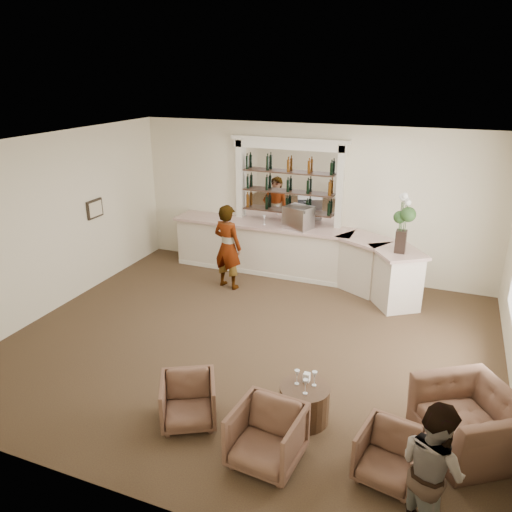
% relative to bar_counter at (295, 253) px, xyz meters
% --- Properties ---
extents(ground, '(8.00, 8.00, 0.00)m').
position_rel_bar_counter_xyz_m(ground, '(0.16, -3.00, -0.57)').
color(ground, brown).
rests_on(ground, ground).
extents(room_shell, '(8.04, 7.02, 3.32)m').
position_rel_bar_counter_xyz_m(room_shell, '(0.33, -2.29, 1.77)').
color(room_shell, '#EEE5C6').
rests_on(room_shell, ground).
extents(bar_counter, '(5.72, 1.80, 1.14)m').
position_rel_bar_counter_xyz_m(bar_counter, '(0.00, 0.00, 0.00)').
color(bar_counter, silver).
rests_on(bar_counter, ground).
extents(back_bar_alcove, '(2.64, 0.25, 3.00)m').
position_rel_bar_counter_xyz_m(back_bar_alcove, '(-0.34, 0.41, 1.46)').
color(back_bar_alcove, white).
rests_on(back_bar_alcove, ground).
extents(cocktail_table, '(0.66, 0.66, 0.50)m').
position_rel_bar_counter_xyz_m(cocktail_table, '(1.56, -4.56, -0.32)').
color(cocktail_table, '#4A3120').
rests_on(cocktail_table, ground).
extents(sommelier, '(0.73, 0.56, 1.80)m').
position_rel_bar_counter_xyz_m(sommelier, '(-1.17, -1.00, 0.33)').
color(sommelier, gray).
rests_on(sommelier, ground).
extents(guest, '(0.91, 0.92, 1.50)m').
position_rel_bar_counter_xyz_m(guest, '(3.17, -5.73, 0.18)').
color(guest, gray).
rests_on(guest, ground).
extents(armchair_left, '(0.95, 0.96, 0.65)m').
position_rel_bar_counter_xyz_m(armchair_left, '(0.18, -5.16, -0.25)').
color(armchair_left, brown).
rests_on(armchair_left, ground).
extents(armchair_center, '(0.84, 0.86, 0.72)m').
position_rel_bar_counter_xyz_m(armchair_center, '(1.37, -5.45, -0.21)').
color(armchair_center, brown).
rests_on(armchair_center, ground).
extents(armchair_right, '(0.78, 0.80, 0.63)m').
position_rel_bar_counter_xyz_m(armchair_right, '(2.74, -5.18, -0.26)').
color(armchair_right, brown).
rests_on(armchair_right, ground).
extents(armchair_far, '(1.53, 1.57, 0.78)m').
position_rel_bar_counter_xyz_m(armchair_far, '(3.56, -4.33, -0.19)').
color(armchair_far, brown).
rests_on(armchair_far, ground).
extents(espresso_machine, '(0.66, 0.60, 0.48)m').
position_rel_bar_counter_xyz_m(espresso_machine, '(0.03, 0.04, 0.81)').
color(espresso_machine, '#A9AAAE').
rests_on(espresso_machine, bar_counter).
extents(flower_vase, '(0.30, 0.30, 1.14)m').
position_rel_bar_counter_xyz_m(flower_vase, '(2.25, -0.71, 1.21)').
color(flower_vase, black).
rests_on(flower_vase, bar_counter).
extents(wine_glass_bar_left, '(0.07, 0.07, 0.21)m').
position_rel_bar_counter_xyz_m(wine_glass_bar_left, '(-0.75, 0.03, 0.67)').
color(wine_glass_bar_left, white).
rests_on(wine_glass_bar_left, bar_counter).
extents(wine_glass_bar_right, '(0.07, 0.07, 0.21)m').
position_rel_bar_counter_xyz_m(wine_glass_bar_right, '(-0.14, 0.09, 0.67)').
color(wine_glass_bar_right, white).
rests_on(wine_glass_bar_right, bar_counter).
extents(wine_glass_tbl_a, '(0.07, 0.07, 0.21)m').
position_rel_bar_counter_xyz_m(wine_glass_tbl_a, '(1.44, -4.53, 0.03)').
color(wine_glass_tbl_a, white).
rests_on(wine_glass_tbl_a, cocktail_table).
extents(wine_glass_tbl_b, '(0.07, 0.07, 0.21)m').
position_rel_bar_counter_xyz_m(wine_glass_tbl_b, '(1.66, -4.48, 0.03)').
color(wine_glass_tbl_b, white).
rests_on(wine_glass_tbl_b, cocktail_table).
extents(wine_glass_tbl_c, '(0.07, 0.07, 0.21)m').
position_rel_bar_counter_xyz_m(wine_glass_tbl_c, '(1.60, -4.69, 0.03)').
color(wine_glass_tbl_c, white).
rests_on(wine_glass_tbl_c, cocktail_table).
extents(napkin_holder, '(0.08, 0.08, 0.12)m').
position_rel_bar_counter_xyz_m(napkin_holder, '(1.54, -4.42, -0.01)').
color(napkin_holder, white).
rests_on(napkin_holder, cocktail_table).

